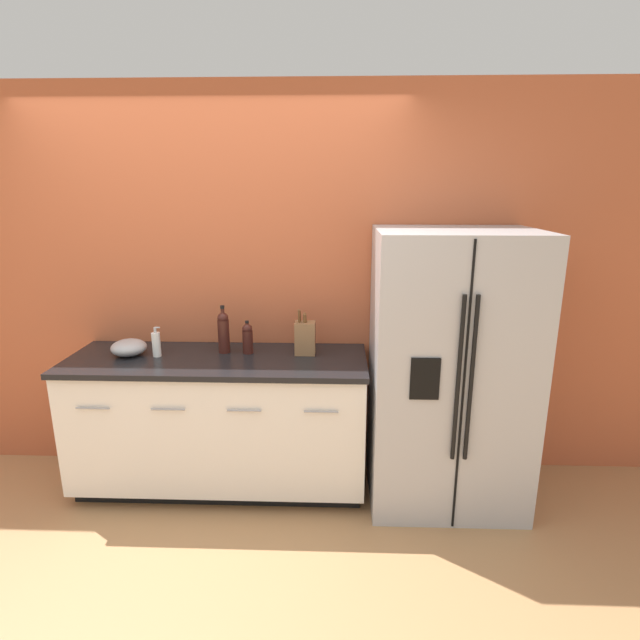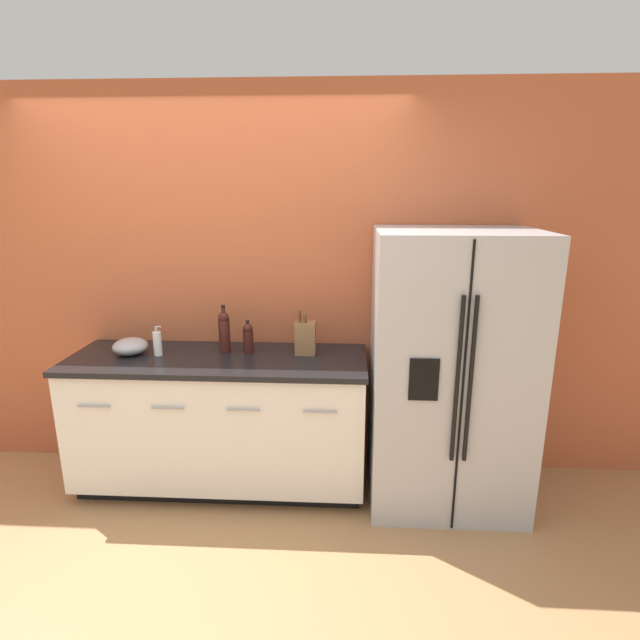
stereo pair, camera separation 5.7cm
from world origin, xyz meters
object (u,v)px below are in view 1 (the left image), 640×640
object	(u,v)px
wine_bottle	(224,331)
mixing_bowl	(129,347)
refrigerator	(449,371)
knife_block	(305,338)
oil_bottle	(248,338)
soap_dispenser	(156,344)

from	to	relation	value
wine_bottle	mixing_bowl	world-z (taller)	wine_bottle
refrigerator	knife_block	distance (m)	0.92
wine_bottle	mixing_bowl	size ratio (longest dim) A/B	1.41
refrigerator	wine_bottle	bearing A→B (deg)	174.27
knife_block	mixing_bowl	world-z (taller)	knife_block
oil_bottle	mixing_bowl	distance (m)	0.76
wine_bottle	oil_bottle	size ratio (longest dim) A/B	1.45
mixing_bowl	refrigerator	bearing A→B (deg)	-1.82
refrigerator	soap_dispenser	xyz separation A→B (m)	(-1.84, 0.05, 0.13)
wine_bottle	oil_bottle	xyz separation A→B (m)	(0.16, -0.01, -0.04)
wine_bottle	soap_dispenser	distance (m)	0.43
knife_block	wine_bottle	size ratio (longest dim) A/B	0.96
soap_dispenser	mixing_bowl	distance (m)	0.19
knife_block	oil_bottle	bearing A→B (deg)	179.42
soap_dispenser	mixing_bowl	world-z (taller)	soap_dispenser
wine_bottle	oil_bottle	bearing A→B (deg)	-2.87
knife_block	oil_bottle	size ratio (longest dim) A/B	1.39
refrigerator	oil_bottle	world-z (taller)	refrigerator
oil_bottle	mixing_bowl	world-z (taller)	oil_bottle
knife_block	wine_bottle	bearing A→B (deg)	178.74
knife_block	mixing_bowl	xyz separation A→B (m)	(-1.12, -0.07, -0.06)
refrigerator	soap_dispenser	bearing A→B (deg)	178.38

